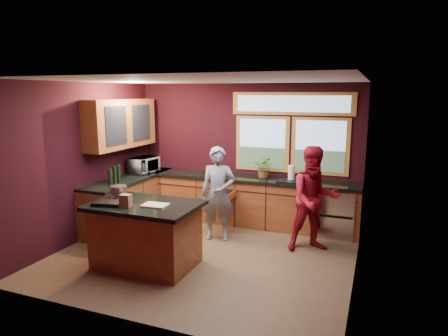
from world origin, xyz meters
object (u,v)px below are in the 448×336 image
Objects in this scene: cutting_board at (155,205)px; stock_pot at (119,192)px; island at (146,234)px; person_grey at (218,194)px; person_red at (314,199)px.

stock_pot is (-0.75, 0.20, 0.08)m from cutting_board.
stock_pot reaches higher than island.
person_grey reaches higher than stock_pot.
island is at bearing -172.93° from person_red.
cutting_board is (0.20, -0.05, 0.48)m from island.
person_red is (2.19, 1.50, 0.37)m from island.
stock_pot is at bearing -146.30° from person_grey.
stock_pot reaches higher than cutting_board.
person_red reaches higher than person_grey.
island is at bearing -126.56° from person_grey.
island is 2.68m from person_red.
person_red is at bearing 34.30° from island.
person_grey is at bearing 75.49° from cutting_board.
person_grey is 1.69m from stock_pot.
person_red reaches higher than stock_pot.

